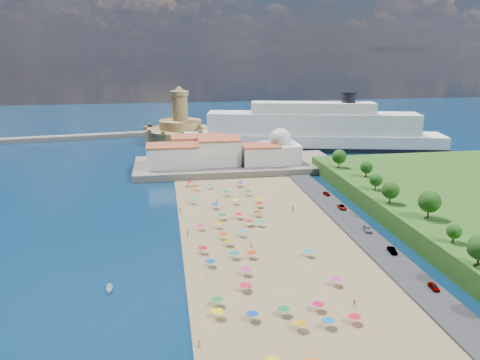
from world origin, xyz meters
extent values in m
plane|color=#071938|center=(0.00, 0.00, 0.00)|extent=(700.00, 700.00, 0.00)
cube|color=#59544C|center=(10.00, 73.00, 1.50)|extent=(90.00, 36.00, 3.00)
cube|color=#59544C|center=(-12.00, 108.00, 1.20)|extent=(18.00, 70.00, 2.40)
cube|color=#59544C|center=(-110.00, 153.00, 1.30)|extent=(199.03, 34.77, 2.60)
cube|color=silver|center=(-18.00, 69.00, 7.50)|extent=(22.00, 14.00, 9.00)
cube|color=silver|center=(2.00, 71.00, 8.50)|extent=(18.00, 16.00, 11.00)
cube|color=silver|center=(20.00, 67.00, 7.00)|extent=(16.00, 12.00, 8.00)
cube|color=silver|center=(-6.00, 83.00, 8.00)|extent=(24.00, 14.00, 10.00)
cube|color=silver|center=(30.00, 71.00, 7.00)|extent=(16.00, 16.00, 8.00)
sphere|color=silver|center=(30.00, 71.00, 13.00)|extent=(10.00, 10.00, 10.00)
cylinder|color=silver|center=(30.00, 71.00, 16.80)|extent=(1.20, 1.20, 1.60)
cylinder|color=#A28651|center=(-12.00, 138.00, 4.00)|extent=(40.00, 40.00, 8.00)
cylinder|color=#A28651|center=(-12.00, 138.00, 10.50)|extent=(24.00, 24.00, 5.00)
cylinder|color=#A28651|center=(-12.00, 138.00, 20.00)|extent=(9.00, 9.00, 14.00)
cylinder|color=#A28651|center=(-12.00, 138.00, 28.20)|extent=(10.40, 10.40, 2.40)
cone|color=#A28651|center=(-12.00, 138.00, 30.90)|extent=(6.00, 6.00, 3.00)
cube|color=black|center=(56.86, 109.03, 1.12)|extent=(140.82, 51.06, 2.25)
cube|color=white|center=(56.86, 109.03, 4.16)|extent=(139.76, 50.45, 8.32)
cube|color=white|center=(56.86, 109.03, 13.87)|extent=(111.89, 40.72, 11.10)
cube|color=white|center=(56.86, 109.03, 22.19)|extent=(65.98, 26.91, 5.55)
cylinder|color=black|center=(74.90, 104.94, 27.74)|extent=(7.40, 7.40, 5.55)
cylinder|color=gray|center=(0.76, -49.00, 1.25)|extent=(0.07, 0.07, 2.00)
cone|color=#147537|center=(0.76, -49.00, 2.15)|extent=(2.50, 2.50, 0.60)
cylinder|color=gray|center=(1.75, 21.88, 1.25)|extent=(0.07, 0.07, 2.00)
cone|color=#F5FF0D|center=(1.75, 21.88, 2.15)|extent=(2.50, 2.50, 0.60)
cylinder|color=gray|center=(7.92, 31.02, 1.25)|extent=(0.07, 0.07, 2.00)
cone|color=#136F2F|center=(7.92, 31.02, 2.15)|extent=(2.50, 2.50, 0.60)
cylinder|color=gray|center=(-0.65, -21.66, 1.25)|extent=(0.07, 0.07, 2.00)
cone|color=red|center=(-0.65, -21.66, 2.15)|extent=(2.50, 2.50, 0.60)
cylinder|color=gray|center=(-6.21, -8.22, 1.25)|extent=(0.07, 0.07, 2.00)
cone|color=red|center=(-6.21, -8.22, 2.15)|extent=(2.50, 2.50, 0.60)
cylinder|color=gray|center=(-0.95, -7.05, 1.25)|extent=(0.07, 0.07, 2.00)
cone|color=teal|center=(-0.95, -7.05, 2.15)|extent=(2.50, 2.50, 0.60)
cylinder|color=gray|center=(8.07, -54.48, 1.25)|extent=(0.07, 0.07, 2.00)
cone|color=#0E5FB6|center=(8.07, -54.48, 2.15)|extent=(2.50, 2.50, 0.60)
cylinder|color=gray|center=(0.73, 7.39, 1.25)|extent=(0.07, 0.07, 2.00)
cone|color=#FE0B14|center=(0.73, 7.39, 2.15)|extent=(2.50, 2.50, 0.60)
cylinder|color=gray|center=(-11.93, -0.29, 1.25)|extent=(0.07, 0.07, 2.00)
cone|color=#A62368|center=(-11.93, -0.29, 2.15)|extent=(2.50, 2.50, 0.60)
cylinder|color=gray|center=(-12.72, -16.63, 1.25)|extent=(0.07, 0.07, 2.00)
cone|color=#AF0E21|center=(-12.72, -16.63, 2.15)|extent=(2.50, 2.50, 0.60)
cylinder|color=gray|center=(9.80, 21.88, 1.25)|extent=(0.07, 0.07, 2.00)
cone|color=#CAA40B|center=(9.80, 21.88, 2.15)|extent=(2.50, 2.50, 0.60)
cylinder|color=gray|center=(9.21, 17.11, 1.25)|extent=(0.07, 0.07, 2.00)
cone|color=red|center=(9.21, 17.11, 2.15)|extent=(2.50, 2.50, 0.60)
cylinder|color=gray|center=(-5.08, -21.25, 1.25)|extent=(0.07, 0.07, 2.00)
cone|color=#0D6B7B|center=(-5.08, -21.25, 2.15)|extent=(2.50, 2.50, 0.60)
cylinder|color=gray|center=(15.51, -38.89, 1.25)|extent=(0.07, 0.07, 2.00)
cone|color=#B2269F|center=(15.51, -38.89, 2.15)|extent=(2.50, 2.50, 0.60)
cylinder|color=gray|center=(13.91, -23.03, 1.25)|extent=(0.07, 0.07, 2.00)
cone|color=#0F8C81|center=(13.91, -23.03, 2.15)|extent=(2.50, 2.50, 0.60)
cylinder|color=gray|center=(-12.38, 46.98, 1.25)|extent=(0.07, 0.07, 2.00)
cone|color=#FE0B11|center=(-12.38, 46.98, 2.15)|extent=(2.50, 2.50, 0.60)
cylinder|color=gray|center=(-3.74, -30.65, 1.25)|extent=(0.07, 0.07, 2.00)
cone|color=#C2297E|center=(-3.74, -30.65, 2.15)|extent=(2.50, 2.50, 0.60)
cylinder|color=gray|center=(-5.80, -49.75, 1.25)|extent=(0.07, 0.07, 2.00)
cone|color=#0D3DAD|center=(-5.80, -49.75, 2.15)|extent=(2.50, 2.50, 0.60)
cylinder|color=gray|center=(-12.47, -47.80, 1.25)|extent=(0.07, 0.07, 2.00)
cone|color=yellow|center=(-12.47, -47.80, 2.15)|extent=(2.50, 2.50, 0.60)
cylinder|color=gray|center=(-5.69, 18.09, 1.25)|extent=(0.07, 0.07, 2.00)
cone|color=#0C3BA0|center=(-5.69, 18.09, 2.15)|extent=(2.50, 2.50, 0.60)
cylinder|color=gray|center=(-10.56, 40.81, 1.25)|extent=(0.07, 0.07, 2.00)
cone|color=#813E0B|center=(-10.56, 40.81, 2.15)|extent=(2.50, 2.50, 0.60)
cylinder|color=gray|center=(-4.48, 7.44, 1.25)|extent=(0.07, 0.07, 2.00)
cone|color=#126733|center=(-4.48, 7.44, 2.15)|extent=(2.50, 2.50, 0.60)
cylinder|color=gray|center=(6.83, 8.52, 1.25)|extent=(0.07, 0.07, 2.00)
cone|color=maroon|center=(6.83, 8.52, 2.15)|extent=(2.50, 2.50, 0.60)
cylinder|color=gray|center=(7.01, 42.84, 1.25)|extent=(0.07, 0.07, 2.00)
cone|color=#0D3EB1|center=(7.01, 42.84, 2.15)|extent=(2.50, 2.50, 0.60)
cone|color=#DCC00B|center=(-5.09, -64.48, 2.15)|extent=(2.50, 2.50, 0.60)
cylinder|color=gray|center=(13.61, -54.00, 1.25)|extent=(0.07, 0.07, 2.00)
cone|color=red|center=(13.61, -54.00, 2.15)|extent=(2.50, 2.50, 0.60)
cylinder|color=gray|center=(-12.72, 24.91, 1.25)|extent=(0.07, 0.07, 2.00)
cone|color=#0F8F8F|center=(-12.72, 24.91, 2.15)|extent=(2.50, 2.50, 0.60)
cylinder|color=gray|center=(-4.85, 42.26, 1.25)|extent=(0.07, 0.07, 2.00)
cone|color=#0E8975|center=(-4.85, 42.26, 2.15)|extent=(2.50, 2.50, 0.60)
cylinder|color=gray|center=(0.20, 31.99, 1.25)|extent=(0.07, 0.07, 2.00)
cone|color=#14723D|center=(0.20, 31.99, 2.15)|extent=(2.50, 2.50, 0.60)
cylinder|color=gray|center=(-11.98, -43.22, 1.25)|extent=(0.07, 0.07, 2.00)
cone|color=#168027|center=(-11.98, -43.22, 2.15)|extent=(2.50, 2.50, 0.60)
cylinder|color=gray|center=(-5.48, -13.07, 1.25)|extent=(0.07, 0.07, 2.00)
cone|color=#9C770E|center=(-5.48, -13.07, 2.15)|extent=(2.50, 2.50, 0.60)
cylinder|color=gray|center=(-11.57, -24.89, 1.25)|extent=(0.07, 0.07, 2.00)
cone|color=#0B4596|center=(-11.57, -24.89, 2.15)|extent=(2.50, 2.50, 0.60)
cylinder|color=gray|center=(2.48, -54.46, 1.25)|extent=(0.07, 0.07, 2.00)
cone|color=#C97F0A|center=(2.48, -54.46, 2.15)|extent=(2.50, 2.50, 0.60)
cylinder|color=gray|center=(8.11, -48.46, 1.25)|extent=(0.07, 0.07, 2.00)
cone|color=#BD0F44|center=(8.11, -48.46, 2.15)|extent=(2.50, 2.50, 0.60)
cylinder|color=gray|center=(-5.35, -38.11, 1.25)|extent=(0.07, 0.07, 2.00)
cone|color=red|center=(-5.35, -38.11, 2.15)|extent=(2.50, 2.50, 0.60)
cylinder|color=gray|center=(5.94, 0.02, 1.25)|extent=(0.07, 0.07, 2.00)
cone|color=#0F8D7D|center=(5.94, 0.02, 2.15)|extent=(2.50, 2.50, 0.60)
cylinder|color=gray|center=(2.70, 0.74, 1.25)|extent=(0.07, 0.07, 2.00)
cone|color=#97300D|center=(2.70, 0.74, 2.15)|extent=(2.50, 2.50, 0.60)
cylinder|color=gray|center=(-6.69, 0.49, 1.25)|extent=(0.07, 0.07, 2.00)
cone|color=#E8A00C|center=(-6.69, 0.49, 2.15)|extent=(2.50, 2.50, 0.60)
imported|color=tan|center=(-13.76, 42.81, 1.08)|extent=(0.91, 1.01, 1.65)
imported|color=tan|center=(-13.28, -31.32, 1.08)|extent=(0.52, 0.68, 1.67)
imported|color=tan|center=(-15.98, -4.07, 1.13)|extent=(0.75, 0.92, 1.77)
imported|color=tan|center=(-4.11, -37.69, 1.10)|extent=(0.88, 1.66, 1.71)
imported|color=tan|center=(16.21, -47.83, 1.12)|extent=(1.11, 0.78, 1.75)
imported|color=tan|center=(7.87, 6.46, 1.17)|extent=(0.75, 0.57, 1.84)
imported|color=tan|center=(-16.85, -56.62, 1.05)|extent=(0.86, 0.93, 1.59)
imported|color=tan|center=(19.50, 11.55, 1.19)|extent=(0.64, 1.76, 1.87)
imported|color=tan|center=(-17.29, 16.55, 1.15)|extent=(1.33, 1.25, 1.81)
imported|color=tan|center=(5.94, 39.39, 1.08)|extent=(1.08, 1.23, 1.65)
imported|color=tan|center=(-4.28, 24.57, 1.05)|extent=(0.96, 0.98, 1.60)
imported|color=tan|center=(0.42, -15.38, 1.06)|extent=(0.91, 0.94, 1.62)
imported|color=white|center=(-34.88, -32.86, 0.68)|extent=(1.39, 3.54, 1.36)
imported|color=gray|center=(36.00, -9.83, 1.42)|extent=(2.76, 5.19, 1.43)
imported|color=gray|center=(36.00, -25.22, 1.37)|extent=(1.81, 4.20, 1.34)
imported|color=gray|center=(36.00, 25.32, 1.32)|extent=(1.98, 3.82, 1.24)
imported|color=gray|center=(36.00, -44.72, 1.31)|extent=(1.65, 3.66, 1.22)
imported|color=gray|center=(36.00, 10.12, 1.33)|extent=(2.40, 4.68, 1.27)
cylinder|color=#382314|center=(45.44, -45.38, 7.54)|extent=(0.50, 0.50, 3.09)
sphere|color=#14380F|center=(45.44, -45.38, 10.32)|extent=(5.56, 5.56, 5.56)
cylinder|color=#382314|center=(47.78, -32.61, 7.02)|extent=(0.50, 0.50, 2.04)
sphere|color=#14380F|center=(47.78, -32.61, 8.86)|extent=(3.68, 3.68, 3.68)
cylinder|color=#382314|center=(51.06, -15.74, 7.75)|extent=(0.50, 0.50, 3.49)
sphere|color=#14380F|center=(51.06, -15.74, 10.89)|extent=(6.28, 6.28, 6.28)
cylinder|color=#382314|center=(46.52, -1.63, 7.50)|extent=(0.50, 0.50, 3.01)
sphere|color=#14380F|center=(46.52, -1.63, 10.21)|extent=(5.42, 5.42, 5.42)
cylinder|color=#382314|center=(48.51, 12.66, 7.22)|extent=(0.50, 0.50, 2.45)
sphere|color=#14380F|center=(48.51, 12.66, 9.42)|extent=(4.40, 4.40, 4.40)
cylinder|color=#382314|center=(52.40, 29.09, 7.29)|extent=(0.50, 0.50, 2.59)
sphere|color=#14380F|center=(52.40, 29.09, 9.62)|extent=(4.65, 4.65, 4.65)
cylinder|color=#382314|center=(47.50, 44.28, 7.59)|extent=(0.50, 0.50, 3.17)
sphere|color=#14380F|center=(47.50, 44.28, 10.44)|extent=(5.71, 5.71, 5.71)
camera|label=1|loc=(-21.40, -129.59, 51.87)|focal=35.00mm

